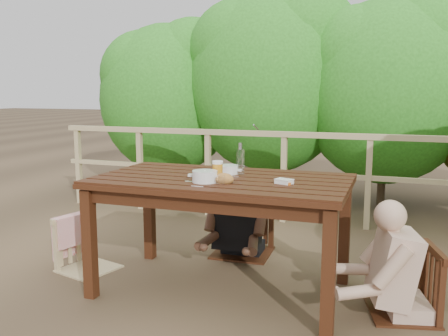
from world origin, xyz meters
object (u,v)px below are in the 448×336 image
(tumbler, at_px, (220,182))
(soup_near, at_px, (205,178))
(table, at_px, (222,236))
(soup_far, at_px, (228,171))
(woman, at_px, (244,184))
(chair_far, at_px, (243,199))
(bottle, at_px, (240,160))
(diner_right, at_px, (412,222))
(butter_tub, at_px, (284,183))
(chair_left, at_px, (87,221))
(bread_roll, at_px, (224,179))
(beer_glass, at_px, (218,171))
(chair_right, at_px, (405,251))

(tumbler, bearing_deg, soup_near, 161.71)
(table, relative_size, soup_far, 7.22)
(tumbler, bearing_deg, woman, 99.50)
(chair_far, distance_m, bottle, 0.80)
(diner_right, height_order, tumbler, diner_right)
(butter_tub, bearing_deg, chair_left, -164.59)
(diner_right, bearing_deg, bread_roll, 86.44)
(woman, height_order, soup_far, woman)
(table, bearing_deg, beer_glass, -91.52)
(beer_glass, bearing_deg, bread_roll, -52.86)
(table, distance_m, bread_roll, 0.50)
(soup_near, bearing_deg, tumbler, -18.29)
(table, height_order, chair_far, chair_far)
(table, xyz_separation_m, diner_right, (1.28, 0.03, 0.22))
(soup_near, height_order, butter_tub, soup_near)
(bottle, bearing_deg, bread_roll, -90.31)
(soup_near, bearing_deg, chair_left, 168.89)
(chair_far, xyz_separation_m, tumbler, (0.18, -1.07, 0.36))
(diner_right, distance_m, soup_far, 1.30)
(table, relative_size, butter_tub, 15.97)
(diner_right, xyz_separation_m, soup_far, (-1.28, 0.12, 0.24))
(tumbler, bearing_deg, bread_roll, 91.46)
(chair_right, height_order, bread_roll, bread_roll)
(chair_right, relative_size, soup_far, 3.49)
(diner_right, relative_size, soup_near, 4.40)
(bread_roll, bearing_deg, diner_right, 10.33)
(table, relative_size, diner_right, 1.42)
(chair_left, distance_m, woman, 1.36)
(beer_glass, relative_size, butter_tub, 1.29)
(chair_far, height_order, diner_right, diner_right)
(bread_roll, height_order, butter_tub, bread_roll)
(woman, xyz_separation_m, diner_right, (1.37, -0.80, -0.00))
(soup_near, bearing_deg, woman, 92.99)
(table, relative_size, bottle, 7.13)
(bread_roll, relative_size, beer_glass, 0.97)
(soup_far, distance_m, bottle, 0.12)
(diner_right, distance_m, tumbler, 1.25)
(chair_left, distance_m, diner_right, 2.45)
(bread_roll, bearing_deg, chair_far, 100.20)
(soup_near, bearing_deg, soup_far, 83.51)
(chair_left, height_order, chair_right, chair_right)
(diner_right, height_order, soup_far, diner_right)
(beer_glass, xyz_separation_m, tumbler, (0.09, -0.18, -0.04))
(chair_far, height_order, bottle, bottle)
(bread_roll, relative_size, butter_tub, 1.25)
(woman, bearing_deg, beer_glass, 93.57)
(chair_left, xyz_separation_m, butter_tub, (1.63, -0.09, 0.44))
(chair_left, xyz_separation_m, beer_glass, (1.16, -0.09, 0.48))
(woman, height_order, tumbler, woman)
(soup_near, bearing_deg, beer_glass, 72.93)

